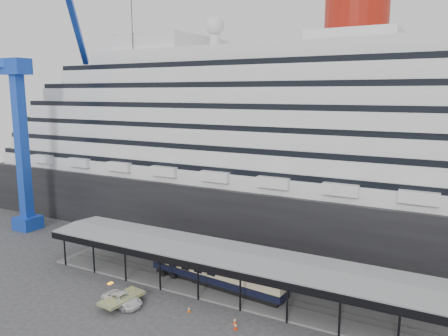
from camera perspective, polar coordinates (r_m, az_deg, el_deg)
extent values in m
plane|color=#323234|center=(54.43, -1.19, -17.84)|extent=(200.00, 200.00, 0.00)
cube|color=black|center=(80.26, 10.17, -4.96)|extent=(130.00, 30.00, 10.00)
cylinder|color=#9B180C|center=(76.56, 16.95, 18.53)|extent=(10.00, 10.00, 9.00)
sphere|color=silver|center=(85.83, -1.21, 18.15)|extent=(3.60, 3.60, 3.60)
cube|color=slate|center=(58.32, 1.33, -15.72)|extent=(56.00, 8.00, 0.24)
cube|color=slate|center=(57.67, 0.99, -15.85)|extent=(54.00, 0.08, 0.10)
cube|color=slate|center=(58.83, 1.66, -15.31)|extent=(54.00, 0.08, 0.10)
cube|color=black|center=(52.91, -0.93, -13.34)|extent=(56.00, 0.18, 0.90)
cube|color=black|center=(60.37, 3.32, -10.36)|extent=(56.00, 0.18, 0.90)
cube|color=slate|center=(56.32, 1.35, -11.07)|extent=(56.00, 9.00, 0.24)
cube|color=blue|center=(90.28, -24.23, -6.53)|extent=(4.00, 4.00, 2.40)
cube|color=blue|center=(87.57, -24.88, 2.44)|extent=(1.80, 1.80, 26.00)
cube|color=blue|center=(87.13, -25.57, 11.87)|extent=(5.00, 3.20, 2.80)
cube|color=blue|center=(85.49, -19.20, 18.68)|extent=(12.92, 17.86, 16.80)
cylinder|color=black|center=(82.89, -11.58, 8.48)|extent=(0.12, 0.12, 47.21)
imported|color=silver|center=(56.07, -13.18, -16.38)|extent=(5.68, 3.17, 1.50)
cube|color=black|center=(59.27, -1.05, -14.81)|extent=(19.16, 4.07, 0.63)
cube|color=black|center=(58.94, -1.05, -14.09)|extent=(20.10, 4.52, 1.00)
cube|color=beige|center=(58.51, -1.06, -13.12)|extent=(20.11, 4.56, 1.18)
cube|color=black|center=(58.21, -1.06, -12.42)|extent=(20.10, 4.52, 0.36)
cube|color=#E45D0C|center=(53.78, -4.60, -18.22)|extent=(0.46, 0.46, 0.03)
cone|color=#E45D0C|center=(53.62, -4.60, -17.90)|extent=(0.38, 0.38, 0.66)
cylinder|color=white|center=(53.59, -4.61, -17.84)|extent=(0.21, 0.21, 0.13)
cube|color=red|center=(50.29, 1.52, -20.32)|extent=(0.49, 0.49, 0.03)
cone|color=red|center=(50.09, 1.53, -19.92)|extent=(0.41, 0.41, 0.78)
cylinder|color=white|center=(50.06, 1.53, -19.85)|extent=(0.25, 0.25, 0.15)
cube|color=#F8520D|center=(51.26, 1.42, -19.69)|extent=(0.51, 0.51, 0.03)
cone|color=#F8520D|center=(51.08, 1.42, -19.33)|extent=(0.43, 0.43, 0.72)
cylinder|color=white|center=(51.05, 1.42, -19.26)|extent=(0.23, 0.23, 0.14)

